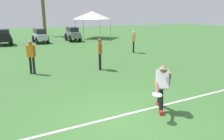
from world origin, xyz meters
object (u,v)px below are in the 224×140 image
parked_car_slot_d (73,34)px  frisbee_in_flight (157,95)px  teammate_near_sideline (134,40)px  teammate_midfield (31,54)px  parked_car_slot_b (4,37)px  parked_car_slot_c (40,35)px  frisbee_thrower (162,85)px  teammate_deep (100,51)px  palm_tree_far_right (43,10)px  event_tent (92,15)px

parked_car_slot_d → frisbee_in_flight: bearing=-98.1°
teammate_near_sideline → teammate_midfield: size_ratio=1.00×
parked_car_slot_b → parked_car_slot_d: size_ratio=1.02×
parked_car_slot_c → parked_car_slot_b: bearing=-178.3°
frisbee_thrower → parked_car_slot_c: bearing=94.0°
teammate_deep → parked_car_slot_d: size_ratio=0.66×
frisbee_in_flight → palm_tree_far_right: palm_tree_far_right is taller
parked_car_slot_d → frisbee_thrower: bearing=-96.7°
teammate_near_sideline → parked_car_slot_c: bearing=122.4°
teammate_deep → parked_car_slot_c: teammate_deep is taller
teammate_midfield → palm_tree_far_right: 18.52m
parked_car_slot_c → parked_car_slot_d: (3.19, 0.04, 0.02)m
frisbee_in_flight → teammate_near_sideline: size_ratio=0.19×
frisbee_thrower → teammate_midfield: size_ratio=0.90×
frisbee_thrower → frisbee_in_flight: bearing=-137.6°
frisbee_thrower → event_tent: size_ratio=0.43×
palm_tree_far_right → event_tent: size_ratio=1.65×
teammate_near_sideline → teammate_midfield: bearing=-158.0°
frisbee_in_flight → palm_tree_far_right: 24.47m
frisbee_in_flight → palm_tree_far_right: size_ratio=0.05×
frisbee_in_flight → teammate_midfield: teammate_midfield is taller
parked_car_slot_b → palm_tree_far_right: palm_tree_far_right is taller
teammate_midfield → parked_car_slot_c: size_ratio=0.63×
teammate_deep → teammate_near_sideline: bearing=41.0°
frisbee_thrower → teammate_midfield: teammate_midfield is taller
parked_car_slot_b → palm_tree_far_right: size_ratio=0.45×
parked_car_slot_b → parked_car_slot_c: (3.09, 0.09, -0.02)m
parked_car_slot_c → frisbee_in_flight: bearing=-87.7°
teammate_deep → parked_car_slot_d: teammate_deep is taller
parked_car_slot_d → event_tent: 3.78m
parked_car_slot_b → parked_car_slot_c: parked_car_slot_b is taller
teammate_near_sideline → teammate_deep: same height
parked_car_slot_b → palm_tree_far_right: bearing=56.6°
teammate_deep → palm_tree_far_right: 18.80m
frisbee_thrower → teammate_near_sideline: 9.63m
frisbee_thrower → parked_car_slot_b: 17.54m
teammate_midfield → event_tent: size_ratio=0.48×
teammate_deep → frisbee_thrower: bearing=-92.1°
teammate_midfield → teammate_deep: size_ratio=1.00×
teammate_midfield → parked_car_slot_c: teammate_midfield is taller
teammate_near_sideline → parked_car_slot_c: 9.99m
teammate_near_sideline → palm_tree_far_right: (-3.91, 15.21, 2.21)m
parked_car_slot_c → parked_car_slot_d: size_ratio=1.04×
teammate_near_sideline → parked_car_slot_c: size_ratio=0.63×
parked_car_slot_c → event_tent: (5.99, 1.85, 1.80)m
teammate_midfield → frisbee_thrower: bearing=-62.8°
teammate_deep → event_tent: size_ratio=0.48×
parked_car_slot_c → teammate_midfield: bearing=-99.0°
teammate_near_sideline → frisbee_thrower: bearing=-115.7°
parked_car_slot_d → teammate_near_sideline: bearing=-75.7°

